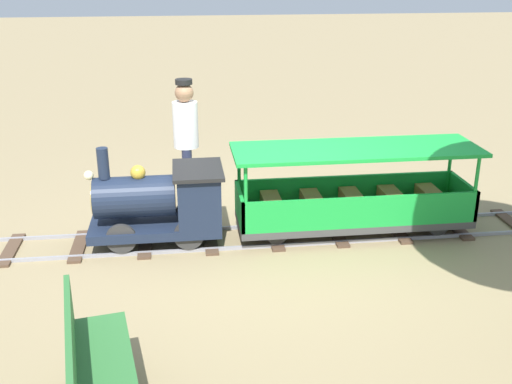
% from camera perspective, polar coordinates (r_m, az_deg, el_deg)
% --- Properties ---
extents(ground_plane, '(60.00, 60.00, 0.00)m').
position_cam_1_polar(ground_plane, '(6.89, 1.08, -4.23)').
color(ground_plane, '#8C7A56').
extents(track, '(0.78, 6.40, 0.04)m').
position_cam_1_polar(track, '(6.89, 1.65, -4.08)').
color(track, gray).
rests_on(track, ground_plane).
extents(locomotive, '(0.74, 1.45, 1.07)m').
position_cam_1_polar(locomotive, '(6.64, -8.61, -0.93)').
color(locomotive, '#192338').
rests_on(locomotive, ground_plane).
extents(passenger_car, '(0.84, 2.70, 0.97)m').
position_cam_1_polar(passenger_car, '(6.92, 9.07, -0.60)').
color(passenger_car, '#3F3F3F').
rests_on(passenger_car, ground_plane).
extents(conductor_person, '(0.30, 0.30, 1.62)m').
position_cam_1_polar(conductor_person, '(7.42, -6.55, 5.35)').
color(conductor_person, '#282D47').
rests_on(conductor_person, ground_plane).
extents(park_bench, '(1.35, 0.61, 0.82)m').
position_cam_1_polar(park_bench, '(4.24, -14.74, -16.08)').
color(park_bench, '#2D6B33').
rests_on(park_bench, ground_plane).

